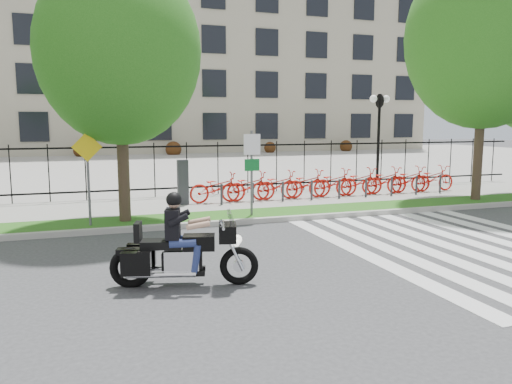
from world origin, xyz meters
name	(u,v)px	position (x,y,z in m)	size (l,w,h in m)	color
ground	(273,265)	(0.00, 0.00, 0.00)	(120.00, 120.00, 0.00)	#363638
curb	(222,223)	(0.00, 4.10, 0.07)	(60.00, 0.20, 0.15)	#A09F97
grass_verge	(215,218)	(0.00, 4.95, 0.07)	(60.00, 1.50, 0.15)	#235715
sidewalk	(197,205)	(0.00, 7.45, 0.07)	(60.00, 3.50, 0.15)	gray
plaza	(143,164)	(0.00, 25.00, 0.05)	(80.00, 34.00, 0.10)	gray
crosswalk_stripes	(465,246)	(4.83, 0.00, 0.01)	(5.70, 8.00, 0.01)	silver
iron_fence	(187,169)	(0.00, 9.20, 1.15)	(30.00, 0.06, 2.00)	black
office_building	(119,52)	(0.00, 44.92, 9.97)	(60.00, 21.90, 20.15)	#A39B83
lamp_post_right	(379,115)	(10.00, 12.00, 3.21)	(1.06, 0.70, 4.25)	black
street_tree_1	(119,51)	(-2.58, 4.95, 4.77)	(4.39, 4.39, 7.16)	#37271E
street_tree_2	(485,38)	(9.61, 4.95, 5.74)	(5.41, 5.41, 8.71)	#37271E
bike_share_station	(332,183)	(5.02, 7.20, 0.67)	(11.16, 0.88, 1.50)	#2D2D33
sign_pole_regulatory	(252,162)	(1.05, 4.58, 1.74)	(0.50, 0.09, 2.50)	#59595B
sign_pole_warning	(88,166)	(-3.51, 4.58, 1.74)	(0.78, 0.09, 2.49)	#59595B
motorcycle_rider	(183,249)	(-1.97, -0.71, 0.68)	(2.59, 1.14, 2.04)	black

